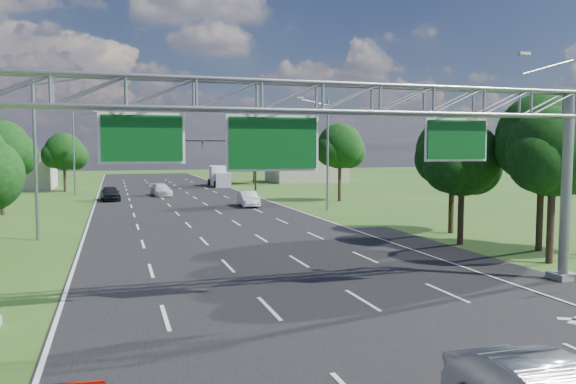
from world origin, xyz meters
name	(u,v)px	position (x,y,z in m)	size (l,w,h in m)	color
ground	(222,232)	(0.00, 30.00, 0.00)	(220.00, 220.00, 0.00)	#275218
road	(222,232)	(0.00, 30.00, 0.00)	(18.00, 180.00, 0.02)	black
road_flare	(507,272)	(10.20, 14.00, 0.00)	(3.00, 30.00, 0.02)	black
sign_gantry	(321,114)	(0.33, 12.00, 6.89)	(23.50, 1.00, 9.56)	gray
traffic_signal	(229,152)	(7.48, 65.00, 5.17)	(12.21, 0.24, 7.00)	black
streetlight_l_near	(38,150)	(-11.30, 30.00, 5.58)	(2.97, 0.22, 10.16)	gray
streetlight_l_far	(75,149)	(-11.30, 65.00, 5.58)	(2.97, 0.22, 10.16)	gray
streetlight_r_mid	(326,149)	(11.30, 40.00, 5.58)	(2.97, 0.22, 10.16)	gray
tree_cluster_right	(516,154)	(14.80, 19.19, 5.31)	(9.91, 14.60, 8.68)	#2D2116
tree_verge_lb	(2,151)	(-15.92, 45.04, 5.41)	(5.76, 4.80, 8.06)	#2D2116
tree_verge_lc	(65,153)	(-12.92, 70.04, 4.98)	(5.76, 4.80, 7.62)	#2D2116
tree_verge_rd	(340,148)	(16.08, 48.04, 5.63)	(5.76, 4.80, 8.28)	#2D2116
tree_verge_re	(254,151)	(14.08, 78.04, 5.20)	(5.76, 4.80, 7.84)	#2D2116
building_right	(306,170)	(24.00, 82.00, 2.00)	(12.00, 9.00, 4.00)	#A79E8C
car_queue_a	(161,190)	(-1.64, 60.45, 0.71)	(1.98, 4.87, 1.41)	silver
car_queue_c	(110,193)	(-7.37, 55.87, 0.80)	(1.88, 4.67, 1.59)	black
car_queue_d	(248,199)	(5.45, 45.58, 0.74)	(1.57, 4.51, 1.48)	silver
box_truck	(219,177)	(8.00, 75.37, 1.42)	(2.83, 8.03, 2.97)	white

